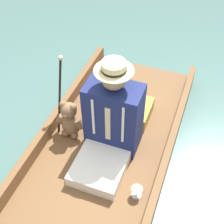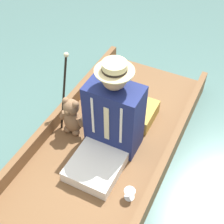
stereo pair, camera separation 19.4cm
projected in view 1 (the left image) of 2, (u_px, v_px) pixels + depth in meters
The scene contains 7 objects.
ground_plane at pixel (100, 168), 2.78m from camera, with size 16.00×16.00×0.00m, color #476B66.
punt_boat at pixel (99, 163), 2.73m from camera, with size 1.15×2.87×0.25m.
seat_cushion at pixel (124, 109), 3.04m from camera, with size 0.51×0.36×0.15m.
seated_person at pixel (111, 122), 2.57m from camera, with size 0.46×0.71×0.89m.
teddy_bear at pixel (70, 120), 2.78m from camera, with size 0.28×0.16×0.40m.
wine_glass at pixel (137, 191), 2.41m from camera, with size 0.09×0.09×0.09m.
walking_cane at pixel (60, 89), 2.71m from camera, with size 0.04×0.25×0.72m.
Camera 1 is at (-0.66, 1.46, 2.33)m, focal length 50.00 mm.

